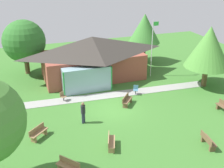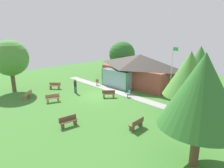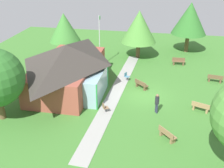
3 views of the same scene
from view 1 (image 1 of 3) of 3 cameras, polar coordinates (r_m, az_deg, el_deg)
name	(u,v)px [view 1 (image 1 of 3)]	position (r m, az deg, el deg)	size (l,w,h in m)	color
ground_plane	(113,109)	(24.12, 0.21, -4.95)	(44.00, 44.00, 0.00)	#3D752D
pavilion	(92,57)	(29.71, -3.93, 5.35)	(11.01, 6.94, 4.34)	brown
footpath	(103,96)	(26.32, -1.72, -2.35)	(20.37, 1.30, 0.03)	#999993
flagpole	(152,46)	(30.02, 7.95, 7.35)	(0.64, 0.08, 5.91)	silver
bench_front_right	(208,141)	(20.49, 18.39, -10.64)	(0.65, 1.55, 0.84)	brown
bench_mid_left	(38,133)	(20.93, -14.34, -9.32)	(1.40, 1.34, 0.84)	olive
bench_rear_near_path	(127,101)	(24.63, 2.96, -3.28)	(1.32, 1.42, 0.84)	brown
bench_front_center	(111,142)	(19.37, -0.24, -11.43)	(0.94, 1.56, 0.84)	#9E7A51
bench_lawn_far_right	(224,107)	(25.23, 21.26, -4.31)	(0.52, 1.52, 0.84)	brown
bench_front_left	(68,167)	(17.63, -8.61, -15.81)	(1.29, 1.44, 0.84)	#9E7A51
patio_chair_lawn_spare	(136,90)	(26.57, 4.70, -1.22)	(0.59, 0.59, 0.86)	teal
patio_chair_west	(63,97)	(25.62, -9.65, -2.46)	(0.61, 0.61, 0.86)	#8C6B4C
visitor_strolling_lawn	(83,111)	(21.80, -5.72, -5.33)	(0.34, 0.34, 1.74)	#2D3347
tree_east_hedge	(209,47)	(28.55, 18.56, 6.92)	(4.30, 4.30, 5.88)	brown
tree_behind_pavilion_left	(24,41)	(31.79, -16.96, 8.05)	(4.47, 4.47, 5.81)	brown
tree_behind_pavilion_right	(145,29)	(34.32, 6.45, 10.81)	(3.72, 3.72, 5.74)	brown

